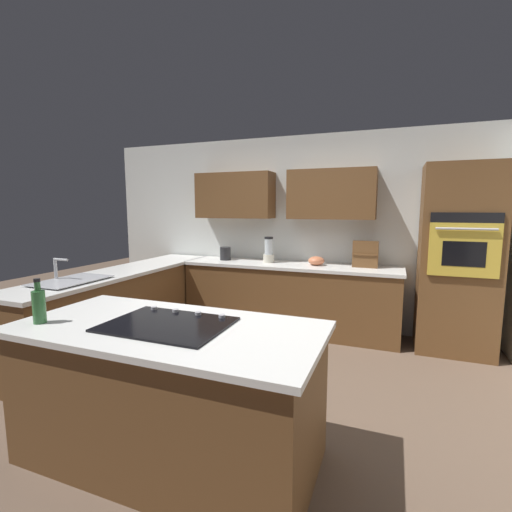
{
  "coord_description": "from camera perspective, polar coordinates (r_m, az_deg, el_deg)",
  "views": [
    {
      "loc": [
        -1.17,
        2.8,
        1.63
      ],
      "look_at": [
        0.48,
        -1.48,
        1.02
      ],
      "focal_mm": 25.23,
      "sensor_mm": 36.0,
      "label": 1
    }
  ],
  "objects": [
    {
      "name": "island_top",
      "position": [
        2.38,
        -13.89,
        -11.08
      ],
      "size": [
        1.96,
        0.95,
        0.04
      ],
      "primitive_type": "cube",
      "color": "silver",
      "rests_on": "island_base"
    },
    {
      "name": "lower_cabinets_back",
      "position": [
        4.85,
        5.23,
        -6.77
      ],
      "size": [
        2.8,
        0.6,
        0.86
      ],
      "primitive_type": "cube",
      "color": "brown",
      "rests_on": "ground"
    },
    {
      "name": "countertop_back",
      "position": [
        4.76,
        5.29,
        -1.51
      ],
      "size": [
        2.84,
        0.64,
        0.04
      ],
      "primitive_type": "cube",
      "color": "silver",
      "rests_on": "lower_cabinets_back"
    },
    {
      "name": "spice_rack",
      "position": [
        4.65,
        16.94,
        0.26
      ],
      "size": [
        0.3,
        0.11,
        0.33
      ],
      "color": "brown",
      "rests_on": "countertop_back"
    },
    {
      "name": "countertop_side",
      "position": [
        4.55,
        -20.41,
        -2.37
      ],
      "size": [
        0.64,
        2.94,
        0.04
      ],
      "primitive_type": "cube",
      "color": "silver",
      "rests_on": "lower_cabinets_side"
    },
    {
      "name": "sink_unit",
      "position": [
        4.05,
        -27.35,
        -3.41
      ],
      "size": [
        0.46,
        0.7,
        0.23
      ],
      "color": "#515456",
      "rests_on": "countertop_side"
    },
    {
      "name": "oil_bottle",
      "position": [
        2.7,
        -31.17,
        -6.71
      ],
      "size": [
        0.08,
        0.08,
        0.29
      ],
      "color": "#336B38",
      "rests_on": "island_top"
    },
    {
      "name": "blender",
      "position": [
        4.86,
        2.03,
        0.72
      ],
      "size": [
        0.15,
        0.15,
        0.35
      ],
      "color": "beige",
      "rests_on": "countertop_back"
    },
    {
      "name": "wall_back",
      "position": [
        5.01,
        6.8,
        5.1
      ],
      "size": [
        6.0,
        0.44,
        2.6
      ],
      "color": "silver",
      "rests_on": "ground"
    },
    {
      "name": "kettle",
      "position": [
        5.11,
        -4.88,
        0.4
      ],
      "size": [
        0.15,
        0.15,
        0.19
      ],
      "primitive_type": "cylinder",
      "color": "#262628",
      "rests_on": "countertop_back"
    },
    {
      "name": "wall_oven",
      "position": [
        4.6,
        29.36,
        -0.53
      ],
      "size": [
        0.8,
        0.66,
        2.11
      ],
      "color": "brown",
      "rests_on": "ground"
    },
    {
      "name": "ground_plane",
      "position": [
        3.45,
        -1.53,
        -20.66
      ],
      "size": [
        14.0,
        14.0,
        0.0
      ],
      "primitive_type": "plane",
      "color": "brown"
    },
    {
      "name": "cooktop",
      "position": [
        2.37,
        -13.83,
        -10.41
      ],
      "size": [
        0.76,
        0.56,
        0.03
      ],
      "color": "black",
      "rests_on": "island_top"
    },
    {
      "name": "mixing_bowl",
      "position": [
        4.7,
        9.54,
        -0.75
      ],
      "size": [
        0.21,
        0.21,
        0.11
      ],
      "primitive_type": "ellipsoid",
      "color": "#CC724C",
      "rests_on": "countertop_back"
    },
    {
      "name": "lower_cabinets_side",
      "position": [
        4.65,
        -20.15,
        -7.85
      ],
      "size": [
        0.6,
        2.9,
        0.86
      ],
      "primitive_type": "cube",
      "color": "brown",
      "rests_on": "ground"
    },
    {
      "name": "island_base",
      "position": [
        2.56,
        -13.55,
        -20.68
      ],
      "size": [
        1.88,
        0.87,
        0.86
      ],
      "primitive_type": "cube",
      "color": "brown",
      "rests_on": "ground"
    }
  ]
}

